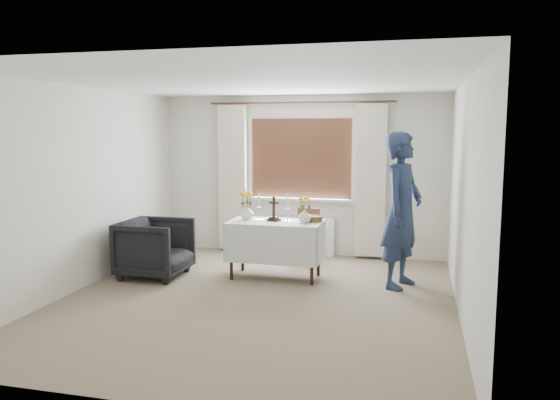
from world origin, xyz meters
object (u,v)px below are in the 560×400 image
(wooden_cross, at_px, (274,209))
(flower_vase_left, at_px, (247,212))
(person, at_px, (402,210))
(armchair, at_px, (155,248))
(wooden_chair, at_px, (305,236))
(flower_vase_right, at_px, (305,216))
(altar_table, at_px, (275,250))

(wooden_cross, xyz_separation_m, flower_vase_left, (-0.38, 0.02, -0.07))
(person, bearing_deg, armchair, 116.07)
(wooden_chair, bearing_deg, flower_vase_left, -119.35)
(flower_vase_right, bearing_deg, altar_table, 178.45)
(flower_vase_right, bearing_deg, flower_vase_left, 175.59)
(flower_vase_left, bearing_deg, person, -1.96)
(wooden_chair, distance_m, person, 1.78)
(armchair, bearing_deg, person, -83.70)
(person, bearing_deg, wooden_chair, 77.50)
(person, bearing_deg, wooden_cross, 108.54)
(wooden_cross, relative_size, flower_vase_right, 1.81)
(altar_table, xyz_separation_m, wooden_cross, (-0.03, 0.03, 0.55))
(altar_table, distance_m, armchair, 1.62)
(flower_vase_left, bearing_deg, armchair, -161.45)
(altar_table, bearing_deg, flower_vase_left, 172.85)
(wooden_chair, relative_size, person, 0.42)
(altar_table, distance_m, flower_vase_left, 0.63)
(armchair, xyz_separation_m, wooden_cross, (1.55, 0.38, 0.54))
(flower_vase_left, bearing_deg, flower_vase_right, -4.41)
(wooden_cross, distance_m, flower_vase_right, 0.44)
(altar_table, distance_m, wooden_chair, 0.92)
(armchair, distance_m, flower_vase_left, 1.32)
(altar_table, bearing_deg, armchair, -167.84)
(armchair, bearing_deg, altar_table, -77.28)
(armchair, relative_size, flower_vase_left, 4.40)
(person, height_order, flower_vase_left, person)
(flower_vase_left, distance_m, flower_vase_right, 0.81)
(wooden_chair, height_order, flower_vase_left, flower_vase_left)
(person, xyz_separation_m, wooden_cross, (-1.66, 0.05, -0.05))
(wooden_cross, bearing_deg, flower_vase_left, -164.05)
(altar_table, height_order, flower_vase_left, flower_vase_left)
(altar_table, xyz_separation_m, flower_vase_left, (-0.41, 0.05, 0.48))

